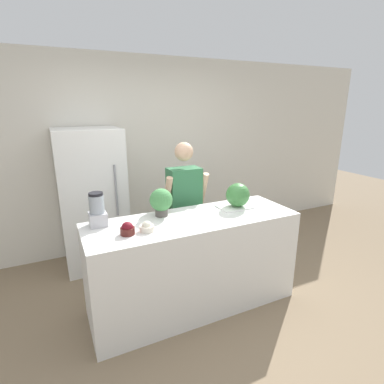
{
  "coord_description": "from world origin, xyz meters",
  "views": [
    {
      "loc": [
        -1.16,
        -2.04,
        1.97
      ],
      "look_at": [
        0.0,
        0.37,
        1.19
      ],
      "focal_mm": 28.0,
      "sensor_mm": 36.0,
      "label": 1
    }
  ],
  "objects_px": {
    "bowl_cream": "(147,227)",
    "watermelon": "(238,195)",
    "bowl_cherries": "(127,229)",
    "refrigerator": "(93,199)",
    "blender": "(97,211)",
    "potted_plant": "(161,201)",
    "person": "(184,209)"
  },
  "relations": [
    {
      "from": "refrigerator",
      "to": "bowl_cherries",
      "type": "bearing_deg",
      "value": -86.16
    },
    {
      "from": "refrigerator",
      "to": "potted_plant",
      "type": "bearing_deg",
      "value": -65.81
    },
    {
      "from": "potted_plant",
      "to": "refrigerator",
      "type": "bearing_deg",
      "value": 114.19
    },
    {
      "from": "person",
      "to": "potted_plant",
      "type": "bearing_deg",
      "value": -136.88
    },
    {
      "from": "person",
      "to": "potted_plant",
      "type": "distance_m",
      "value": 0.63
    },
    {
      "from": "refrigerator",
      "to": "blender",
      "type": "bearing_deg",
      "value": -94.95
    },
    {
      "from": "refrigerator",
      "to": "person",
      "type": "distance_m",
      "value": 1.16
    },
    {
      "from": "bowl_cherries",
      "to": "person",
      "type": "bearing_deg",
      "value": 39.6
    },
    {
      "from": "person",
      "to": "bowl_cream",
      "type": "xyz_separation_m",
      "value": [
        -0.65,
        -0.68,
        0.16
      ]
    },
    {
      "from": "refrigerator",
      "to": "person",
      "type": "bearing_deg",
      "value": -37.99
    },
    {
      "from": "bowl_cherries",
      "to": "bowl_cream",
      "type": "relative_size",
      "value": 0.96
    },
    {
      "from": "bowl_cherries",
      "to": "blender",
      "type": "xyz_separation_m",
      "value": [
        -0.19,
        0.3,
        0.09
      ]
    },
    {
      "from": "person",
      "to": "watermelon",
      "type": "height_order",
      "value": "person"
    },
    {
      "from": "potted_plant",
      "to": "bowl_cream",
      "type": "bearing_deg",
      "value": -129.06
    },
    {
      "from": "person",
      "to": "blender",
      "type": "bearing_deg",
      "value": -159.35
    },
    {
      "from": "bowl_cherries",
      "to": "potted_plant",
      "type": "relative_size",
      "value": 0.44
    },
    {
      "from": "bowl_cherries",
      "to": "potted_plant",
      "type": "height_order",
      "value": "potted_plant"
    },
    {
      "from": "blender",
      "to": "person",
      "type": "bearing_deg",
      "value": 20.65
    },
    {
      "from": "person",
      "to": "bowl_cherries",
      "type": "height_order",
      "value": "person"
    },
    {
      "from": "watermelon",
      "to": "bowl_cream",
      "type": "distance_m",
      "value": 1.06
    },
    {
      "from": "bowl_cream",
      "to": "watermelon",
      "type": "bearing_deg",
      "value": 9.89
    },
    {
      "from": "watermelon",
      "to": "bowl_cherries",
      "type": "xyz_separation_m",
      "value": [
        -1.2,
        -0.17,
        -0.09
      ]
    },
    {
      "from": "watermelon",
      "to": "blender",
      "type": "height_order",
      "value": "blender"
    },
    {
      "from": "bowl_cream",
      "to": "potted_plant",
      "type": "bearing_deg",
      "value": 50.94
    },
    {
      "from": "bowl_cherries",
      "to": "blender",
      "type": "distance_m",
      "value": 0.36
    },
    {
      "from": "blender",
      "to": "potted_plant",
      "type": "distance_m",
      "value": 0.59
    },
    {
      "from": "person",
      "to": "blender",
      "type": "distance_m",
      "value": 1.11
    },
    {
      "from": "person",
      "to": "potted_plant",
      "type": "height_order",
      "value": "person"
    },
    {
      "from": "refrigerator",
      "to": "watermelon",
      "type": "distance_m",
      "value": 1.79
    },
    {
      "from": "bowl_cherries",
      "to": "refrigerator",
      "type": "bearing_deg",
      "value": 93.84
    },
    {
      "from": "person",
      "to": "bowl_cream",
      "type": "distance_m",
      "value": 0.96
    },
    {
      "from": "watermelon",
      "to": "potted_plant",
      "type": "relative_size",
      "value": 0.91
    }
  ]
}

